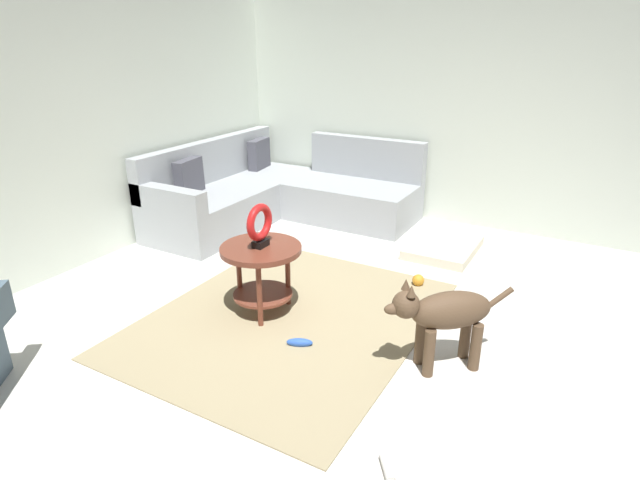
# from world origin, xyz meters

# --- Properties ---
(ground_plane) EXTENTS (6.00, 6.00, 0.10)m
(ground_plane) POSITION_xyz_m (0.00, 0.00, -0.05)
(ground_plane) COLOR silver
(wall_back) EXTENTS (6.00, 0.12, 2.70)m
(wall_back) POSITION_xyz_m (0.00, 2.94, 1.35)
(wall_back) COLOR silver
(wall_back) RESTS_ON ground_plane
(wall_right) EXTENTS (0.12, 6.00, 2.70)m
(wall_right) POSITION_xyz_m (2.94, 0.00, 1.35)
(wall_right) COLOR silver
(wall_right) RESTS_ON ground_plane
(area_rug) EXTENTS (2.30, 1.90, 0.01)m
(area_rug) POSITION_xyz_m (0.15, 0.70, 0.01)
(area_rug) COLOR tan
(area_rug) RESTS_ON ground_plane
(sectional_couch) EXTENTS (2.20, 2.25, 0.88)m
(sectional_couch) POSITION_xyz_m (1.99, 2.02, 0.29)
(sectional_couch) COLOR #9EA3A8
(sectional_couch) RESTS_ON ground_plane
(side_table) EXTENTS (0.60, 0.60, 0.54)m
(side_table) POSITION_xyz_m (0.15, 0.93, 0.42)
(side_table) COLOR brown
(side_table) RESTS_ON ground_plane
(torus_sculpture) EXTENTS (0.28, 0.08, 0.33)m
(torus_sculpture) POSITION_xyz_m (0.15, 0.93, 0.71)
(torus_sculpture) COLOR black
(torus_sculpture) RESTS_ON side_table
(dog_bed_mat) EXTENTS (0.80, 0.60, 0.09)m
(dog_bed_mat) POSITION_xyz_m (1.98, 0.08, 0.04)
(dog_bed_mat) COLOR beige
(dog_bed_mat) RESTS_ON ground_plane
(dog) EXTENTS (0.60, 0.67, 0.63)m
(dog) POSITION_xyz_m (0.12, -0.47, 0.38)
(dog) COLOR brown
(dog) RESTS_ON ground_plane
(dog_toy_ball) EXTENTS (0.10, 0.10, 0.10)m
(dog_toy_ball) POSITION_xyz_m (1.15, 0.04, 0.05)
(dog_toy_ball) COLOR orange
(dog_toy_ball) RESTS_ON ground_plane
(dog_toy_rope) EXTENTS (0.16, 0.13, 0.05)m
(dog_toy_rope) POSITION_xyz_m (-0.85, -0.51, 0.03)
(dog_toy_rope) COLOR silver
(dog_toy_rope) RESTS_ON ground_plane
(dog_toy_bone) EXTENTS (0.13, 0.19, 0.06)m
(dog_toy_bone) POSITION_xyz_m (-0.13, 0.43, 0.03)
(dog_toy_bone) COLOR blue
(dog_toy_bone) RESTS_ON ground_plane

